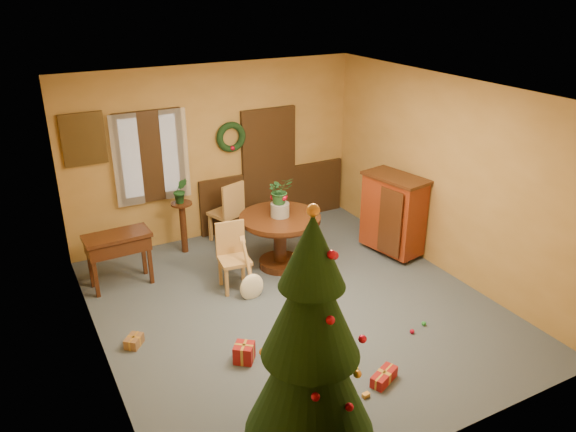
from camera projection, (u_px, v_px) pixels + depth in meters
room_envelope at (229, 171)px, 9.48m from camera, size 5.50×5.50×5.50m
dining_table at (280, 231)px, 8.48m from camera, size 1.23×1.23×0.84m
urn at (280, 210)px, 8.34m from camera, size 0.28×0.28×0.21m
centerpiece_plant at (280, 190)px, 8.22m from camera, size 0.37×0.32×0.41m
chair_near at (233, 253)px, 7.95m from camera, size 0.47×0.47×0.97m
chair_far at (229, 210)px, 9.29m from camera, size 0.59×0.59×1.06m
guitar at (251, 271)px, 7.69m from camera, size 0.40×0.57×0.81m
plant_stand at (183, 221)px, 8.96m from camera, size 0.33×0.33×0.86m
stand_plant at (180, 191)px, 8.75m from camera, size 0.26×0.22×0.41m
christmas_tree at (311, 343)px, 4.91m from camera, size 1.21×1.21×2.50m
writing_desk at (118, 247)px, 7.94m from camera, size 0.93×0.48×0.81m
sideboard at (393, 213)px, 8.86m from camera, size 0.72×1.11×1.31m
gift_b at (244, 353)px, 6.52m from camera, size 0.31×0.31×0.22m
gift_c at (134, 341)px, 6.81m from camera, size 0.27×0.28×0.13m
gift_d at (384, 377)px, 6.20m from camera, size 0.40×0.29×0.13m
toy_a at (353, 350)px, 6.71m from camera, size 0.09×0.09×0.05m
toy_b at (424, 324)px, 7.21m from camera, size 0.06×0.06×0.06m
toy_c at (355, 368)px, 6.40m from camera, size 0.07×0.09×0.05m
toy_d at (412, 331)px, 7.05m from camera, size 0.06×0.06×0.06m
toy_e at (366, 395)px, 5.99m from camera, size 0.08×0.06×0.05m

